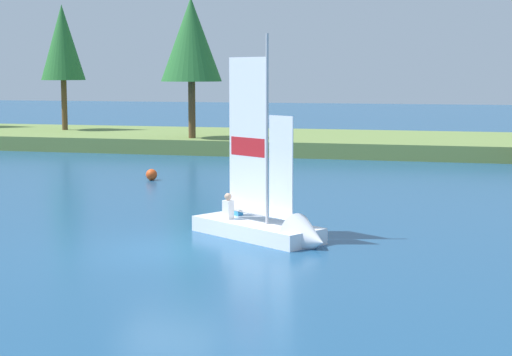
% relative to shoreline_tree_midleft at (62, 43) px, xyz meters
% --- Properties ---
extents(ground_plane, '(200.00, 200.00, 0.00)m').
position_rel_shoreline_tree_midleft_xyz_m(ground_plane, '(17.63, -28.79, -6.37)').
color(ground_plane, navy).
extents(shore_bank, '(80.00, 10.56, 0.84)m').
position_rel_shoreline_tree_midleft_xyz_m(shore_bank, '(17.63, -0.55, -5.95)').
color(shore_bank, olive).
rests_on(shore_bank, ground).
extents(shoreline_tree_midleft, '(2.80, 2.80, 7.96)m').
position_rel_shoreline_tree_midleft_xyz_m(shoreline_tree_midleft, '(0.00, 0.00, 0.00)').
color(shoreline_tree_midleft, brown).
rests_on(shoreline_tree_midleft, shore_bank).
extents(shoreline_tree_centre, '(3.42, 3.42, 7.82)m').
position_rel_shoreline_tree_midleft_xyz_m(shoreline_tree_centre, '(10.05, -4.24, -0.07)').
color(shoreline_tree_centre, brown).
rests_on(shoreline_tree_centre, shore_bank).
extents(sailboat, '(4.47, 3.53, 5.98)m').
position_rel_shoreline_tree_midleft_xyz_m(sailboat, '(19.96, -26.81, -5.97)').
color(sailboat, white).
rests_on(sailboat, ground).
extents(channel_buoy, '(0.48, 0.48, 0.48)m').
position_rel_shoreline_tree_midleft_xyz_m(channel_buoy, '(12.15, -15.92, -6.13)').
color(channel_buoy, '#E54C19').
rests_on(channel_buoy, ground).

